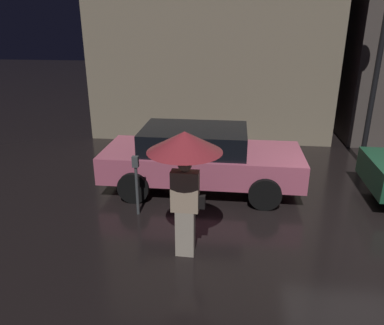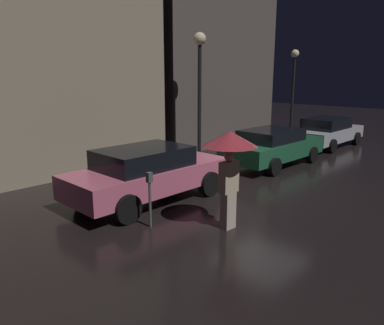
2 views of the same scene
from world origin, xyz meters
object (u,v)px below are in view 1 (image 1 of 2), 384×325
Objects in this scene: parked_car_pink at (200,157)px; street_lamp_near at (384,32)px; parking_meter at (136,179)px; pedestrian_with_umbrella at (185,157)px.

parked_car_pink is 5.50m from street_lamp_near.
street_lamp_near is (5.43, 3.57, 2.67)m from parking_meter.
parking_meter is (-1.13, -1.44, 0.00)m from parked_car_pink.
parked_car_pink is at bearing -153.59° from street_lamp_near.
parked_car_pink is at bearing 51.86° from parking_meter.
pedestrian_with_umbrella is at bearing -131.48° from street_lamp_near.
pedestrian_with_umbrella reaches higher than parked_car_pink.
street_lamp_near reaches higher than parking_meter.
parked_car_pink is 1.83m from parking_meter.
parked_car_pink is 0.94× the size of street_lamp_near.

